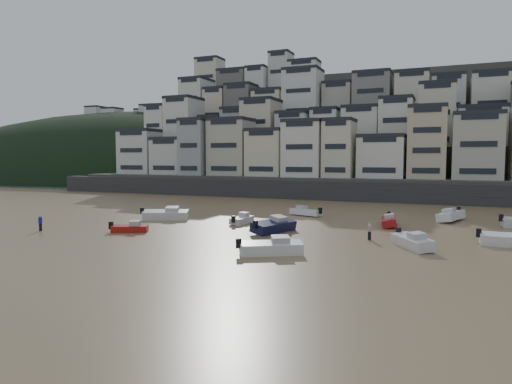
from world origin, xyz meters
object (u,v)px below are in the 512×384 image
at_px(boat_c, 274,224).
at_px(boat_k, 166,213).
at_px(boat_b, 412,239).
at_px(boat_f, 242,218).
at_px(boat_a, 271,245).
at_px(person_pink, 369,231).
at_px(boat_e, 389,220).
at_px(person_blue, 40,223).
at_px(boat_i, 451,214).
at_px(boat_h, 306,211).
at_px(boat_j, 130,227).

xyz_separation_m(boat_c, boat_k, (-16.28, 3.83, 0.01)).
xyz_separation_m(boat_b, boat_f, (-20.14, 7.71, -0.14)).
xyz_separation_m(boat_a, person_pink, (6.46, 10.01, 0.09)).
distance_m(boat_e, boat_f, 17.43).
bearing_deg(boat_b, person_blue, -112.21).
distance_m(boat_c, boat_i, 24.34).
height_order(boat_b, boat_k, boat_k).
bearing_deg(boat_f, boat_c, -126.42).
height_order(boat_a, person_pink, person_pink).
bearing_deg(boat_k, boat_b, -36.25).
relative_size(boat_a, person_blue, 3.28).
height_order(boat_f, boat_h, boat_h).
bearing_deg(boat_b, boat_f, -141.71).
bearing_deg(boat_b, boat_c, -132.95).
height_order(boat_j, person_pink, person_pink).
distance_m(boat_b, boat_f, 21.56).
distance_m(boat_b, boat_i, 20.16).
bearing_deg(boat_a, boat_j, 135.52).
height_order(boat_e, boat_h, boat_e).
distance_m(boat_f, boat_j, 13.46).
relative_size(boat_f, person_blue, 2.67).
distance_m(boat_b, boat_e, 12.95).
bearing_deg(boat_k, boat_e, -11.87).
bearing_deg(boat_h, boat_k, 55.14).
bearing_deg(boat_j, boat_f, 25.69).
bearing_deg(boat_b, boat_h, -170.56).
distance_m(boat_b, boat_c, 14.61).
xyz_separation_m(boat_i, person_pink, (-7.45, -17.31, 0.02)).
xyz_separation_m(boat_j, boat_k, (-1.90, 9.62, 0.29)).
distance_m(boat_a, boat_e, 21.20).
bearing_deg(person_blue, boat_k, 58.67).
relative_size(boat_b, boat_h, 1.12).
xyz_separation_m(boat_j, person_blue, (-9.61, -3.04, 0.30)).
relative_size(boat_k, person_blue, 3.64).
xyz_separation_m(boat_e, person_blue, (-34.88, -18.26, 0.14)).
xyz_separation_m(boat_c, boat_i, (17.61, 16.81, -0.00)).
xyz_separation_m(boat_h, person_pink, (10.98, -15.29, 0.18)).
height_order(boat_b, person_pink, person_pink).
xyz_separation_m(boat_h, boat_j, (-13.56, -20.58, -0.12)).
distance_m(boat_h, person_pink, 18.82).
relative_size(boat_h, boat_j, 1.21).
bearing_deg(boat_c, person_pink, -74.22).
relative_size(boat_c, boat_h, 1.24).
relative_size(boat_i, boat_k, 0.99).
distance_m(boat_f, boat_k, 10.45).
xyz_separation_m(boat_b, boat_k, (-30.56, 6.91, 0.09)).
relative_size(boat_f, boat_k, 0.73).
bearing_deg(boat_b, boat_k, -133.51).
relative_size(boat_e, boat_f, 1.15).
relative_size(boat_a, boat_i, 0.91).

